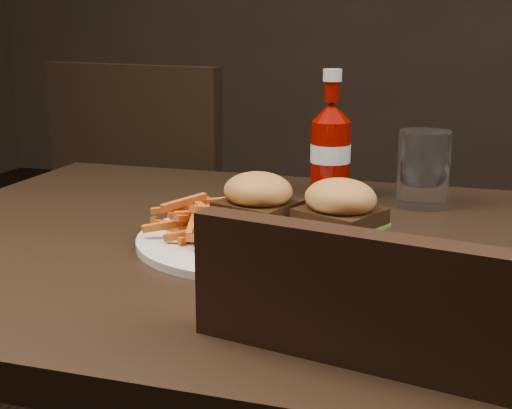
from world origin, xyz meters
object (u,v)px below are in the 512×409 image
(dining_table, at_px, (320,260))
(chair_far, at_px, (188,258))
(plate, at_px, (254,240))
(tumbler, at_px, (423,171))
(ketchup_bottle, at_px, (330,161))

(dining_table, bearing_deg, chair_far, 123.80)
(plate, bearing_deg, tumbler, 54.31)
(dining_table, bearing_deg, ketchup_bottle, 99.19)
(dining_table, height_order, ketchup_bottle, ketchup_bottle)
(dining_table, relative_size, plate, 3.95)
(dining_table, xyz_separation_m, plate, (-0.08, -0.02, 0.03))
(chair_far, distance_m, tumbler, 0.90)
(chair_far, bearing_deg, tumbler, 150.33)
(tumbler, bearing_deg, dining_table, -113.28)
(plate, relative_size, tumbler, 2.41)
(plate, height_order, ketchup_bottle, ketchup_bottle)
(plate, bearing_deg, ketchup_bottle, 81.72)
(plate, relative_size, ketchup_bottle, 2.37)
(plate, xyz_separation_m, ketchup_bottle, (0.04, 0.28, 0.06))
(chair_far, xyz_separation_m, plate, (0.43, -0.79, 0.33))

